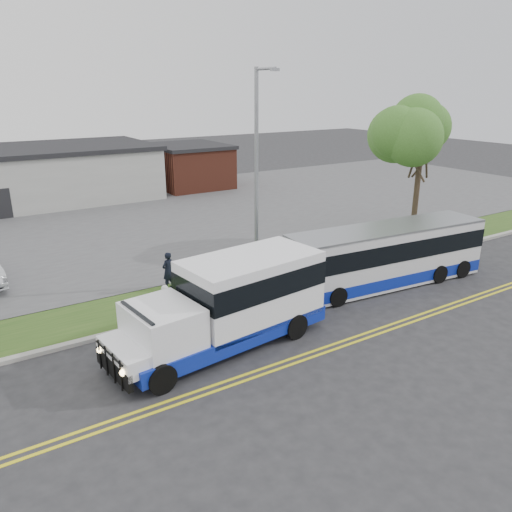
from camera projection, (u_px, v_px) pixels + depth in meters
ground at (231, 318)px, 20.00m from camera, size 140.00×140.00×0.00m
lane_line_north at (287, 360)px, 16.93m from camera, size 70.00×0.12×0.01m
lane_line_south at (292, 364)px, 16.69m from camera, size 70.00×0.12×0.01m
curb at (218, 307)px, 20.86m from camera, size 80.00×0.30×0.15m
verge at (199, 293)px, 22.30m from camera, size 80.00×3.30×0.10m
parking_lot at (106, 224)px, 33.57m from camera, size 80.00×25.00×0.10m
brick_wing at (189, 166)px, 45.48m from camera, size 6.30×7.30×3.90m
tree_east at (422, 136)px, 27.51m from camera, size 5.20×5.20×8.33m
streetlight_near at (257, 172)px, 22.02m from camera, size 0.35×1.53×9.50m
shuttle_bus at (233, 299)px, 17.67m from camera, size 8.33×3.50×3.10m
transit_bus at (387, 255)px, 23.09m from camera, size 10.17×3.19×2.78m
pedestrian at (168, 271)px, 22.40m from camera, size 0.74×0.63×1.73m
grocery_bag_left at (165, 288)px, 22.28m from camera, size 0.32×0.32×0.32m
grocery_bag_right at (173, 282)px, 22.98m from camera, size 0.32×0.32×0.32m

